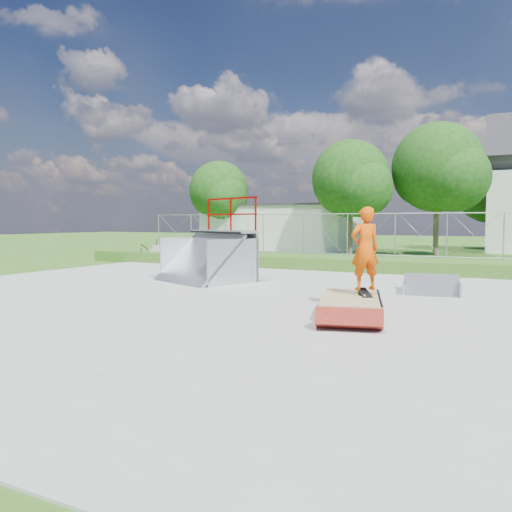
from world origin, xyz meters
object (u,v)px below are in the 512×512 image
(quarter_pipe, at_px, (204,240))
(flat_bank_ramp, at_px, (432,286))
(skater, at_px, (365,252))
(grind_box, at_px, (351,305))

(quarter_pipe, distance_m, flat_bank_ramp, 7.04)
(quarter_pipe, bearing_deg, skater, -3.93)
(grind_box, xyz_separation_m, skater, (0.19, 0.34, 1.12))
(skater, bearing_deg, flat_bank_ramp, -146.02)
(flat_bank_ramp, bearing_deg, quarter_pipe, 175.86)
(flat_bank_ramp, bearing_deg, skater, -113.70)
(grind_box, bearing_deg, skater, 45.68)
(flat_bank_ramp, relative_size, skater, 0.86)
(grind_box, height_order, quarter_pipe, quarter_pipe)
(grind_box, xyz_separation_m, flat_bank_ramp, (1.16, 3.77, 0.04))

